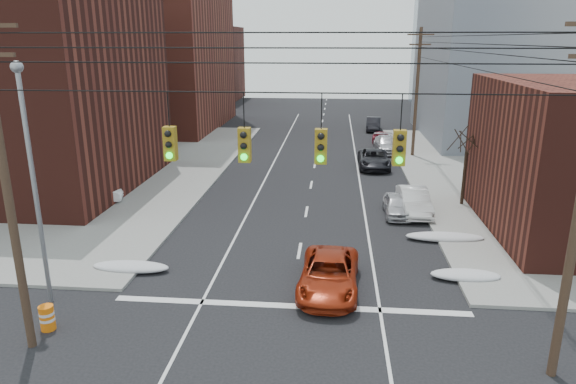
% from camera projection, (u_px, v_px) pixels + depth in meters
% --- Properties ---
extents(building_brick_far, '(22.00, 18.00, 12.00)m').
position_uv_depth(building_brick_far, '(170.00, 64.00, 85.04)').
color(building_brick_far, '#471C15').
rests_on(building_brick_far, ground).
extents(building_office, '(22.00, 20.00, 25.00)m').
position_uv_depth(building_office, '(546.00, 13.00, 50.34)').
color(building_office, gray).
rests_on(building_office, ground).
extents(building_glass, '(20.00, 18.00, 22.00)m').
position_uv_depth(building_glass, '(490.00, 32.00, 75.40)').
color(building_glass, gray).
rests_on(building_glass, ground).
extents(utility_pole_left, '(2.20, 0.28, 11.00)m').
position_uv_depth(utility_pole_left, '(6.00, 182.00, 15.83)').
color(utility_pole_left, '#473323').
rests_on(utility_pole_left, ground).
extents(utility_pole_far, '(2.20, 0.28, 11.00)m').
position_uv_depth(utility_pole_far, '(417.00, 91.00, 43.91)').
color(utility_pole_far, '#473323').
rests_on(utility_pole_far, ground).
extents(traffic_signals, '(17.00, 0.42, 2.02)m').
position_uv_depth(traffic_signals, '(282.00, 143.00, 14.65)').
color(traffic_signals, black).
rests_on(traffic_signals, ground).
extents(street_light, '(0.44, 0.44, 9.32)m').
position_uv_depth(street_light, '(31.00, 166.00, 18.85)').
color(street_light, gray).
rests_on(street_light, ground).
extents(bare_tree, '(2.09, 2.20, 4.93)m').
position_uv_depth(bare_tree, '(465.00, 170.00, 31.45)').
color(bare_tree, black).
rests_on(bare_tree, ground).
extents(snow_nw, '(3.50, 1.08, 0.42)m').
position_uv_depth(snow_nw, '(131.00, 267.00, 23.05)').
color(snow_nw, silver).
rests_on(snow_nw, ground).
extents(snow_ne, '(3.00, 1.08, 0.42)m').
position_uv_depth(snow_ne, '(466.00, 275.00, 22.23)').
color(snow_ne, silver).
rests_on(snow_ne, ground).
extents(snow_east_far, '(4.00, 1.08, 0.42)m').
position_uv_depth(snow_east_far, '(445.00, 237.00, 26.52)').
color(snow_east_far, silver).
rests_on(snow_east_far, ground).
extents(red_pickup, '(2.61, 5.24, 1.43)m').
position_uv_depth(red_pickup, '(329.00, 274.00, 21.17)').
color(red_pickup, maroon).
rests_on(red_pickup, ground).
extents(parked_car_a, '(1.49, 3.67, 1.25)m').
position_uv_depth(parked_car_a, '(397.00, 205.00, 30.24)').
color(parked_car_a, '#B9B8BE').
rests_on(parked_car_a, ground).
extents(parked_car_b, '(1.72, 4.61, 1.50)m').
position_uv_depth(parked_car_b, '(414.00, 201.00, 30.58)').
color(parked_car_b, silver).
rests_on(parked_car_b, ground).
extents(parked_car_c, '(2.44, 5.26, 1.46)m').
position_uv_depth(parked_car_c, '(374.00, 159.00, 41.47)').
color(parked_car_c, black).
rests_on(parked_car_c, ground).
extents(parked_car_d, '(2.42, 5.12, 1.44)m').
position_uv_depth(parked_car_d, '(387.00, 144.00, 47.26)').
color(parked_car_d, '#B7B6BB').
rests_on(parked_car_d, ground).
extents(parked_car_e, '(1.87, 4.18, 1.40)m').
position_uv_depth(parked_car_e, '(382.00, 139.00, 49.82)').
color(parked_car_e, maroon).
rests_on(parked_car_e, ground).
extents(parked_car_f, '(1.88, 4.57, 1.47)m').
position_uv_depth(parked_car_f, '(373.00, 124.00, 58.43)').
color(parked_car_f, black).
rests_on(parked_car_f, ground).
extents(lot_car_a, '(4.01, 2.34, 1.25)m').
position_uv_depth(lot_car_a, '(90.00, 193.00, 32.10)').
color(lot_car_a, white).
rests_on(lot_car_a, sidewalk_nw).
extents(lot_car_b, '(5.91, 3.65, 1.53)m').
position_uv_depth(lot_car_b, '(134.00, 156.00, 41.75)').
color(lot_car_b, '#A1A0A5').
rests_on(lot_car_b, sidewalk_nw).
extents(lot_car_c, '(5.73, 3.39, 1.56)m').
position_uv_depth(lot_car_c, '(57.00, 173.00, 36.18)').
color(lot_car_c, black).
rests_on(lot_car_c, sidewalk_nw).
extents(lot_car_d, '(4.79, 2.51, 1.56)m').
position_uv_depth(lot_car_d, '(121.00, 153.00, 42.79)').
color(lot_car_d, silver).
rests_on(lot_car_d, sidewalk_nw).
extents(construction_barrel, '(0.57, 0.57, 0.93)m').
position_uv_depth(construction_barrel, '(47.00, 317.00, 18.33)').
color(construction_barrel, orange).
rests_on(construction_barrel, ground).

